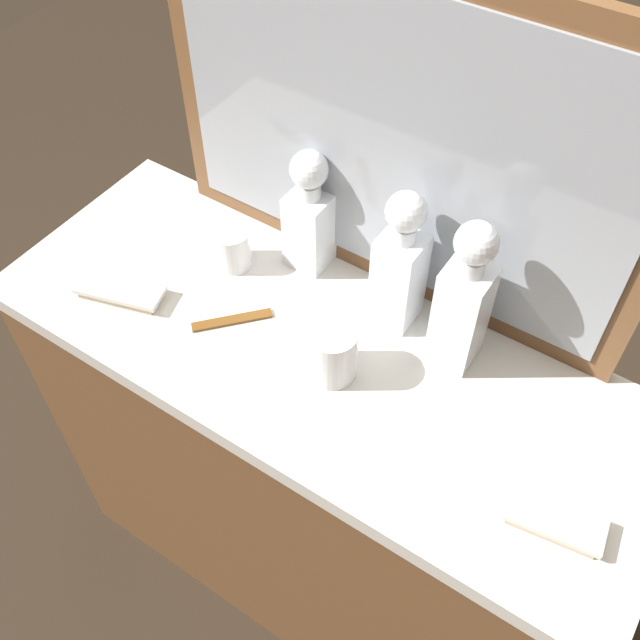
{
  "coord_description": "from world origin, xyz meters",
  "views": [
    {
      "loc": [
        0.44,
        -0.67,
        1.99
      ],
      "look_at": [
        0.0,
        0.0,
        1.04
      ],
      "focal_mm": 41.29,
      "sensor_mm": 36.0,
      "label": 1
    }
  ],
  "objects_px": {
    "crystal_decanter_rear": "(310,221)",
    "crystal_decanter_front": "(399,272)",
    "silver_brush_far_right": "(120,292)",
    "crystal_decanter_far_right": "(462,307)",
    "crystal_tumbler_far_right": "(332,354)",
    "silver_brush_rear": "(554,521)",
    "crystal_tumbler_front": "(232,250)",
    "tortoiseshell_comb": "(232,320)"
  },
  "relations": [
    {
      "from": "tortoiseshell_comb",
      "to": "crystal_tumbler_far_right",
      "type": "bearing_deg",
      "value": 1.79
    },
    {
      "from": "crystal_decanter_front",
      "to": "silver_brush_rear",
      "type": "relative_size",
      "value": 1.87
    },
    {
      "from": "silver_brush_rear",
      "to": "tortoiseshell_comb",
      "type": "height_order",
      "value": "silver_brush_rear"
    },
    {
      "from": "crystal_tumbler_front",
      "to": "silver_brush_rear",
      "type": "relative_size",
      "value": 0.55
    },
    {
      "from": "crystal_tumbler_far_right",
      "to": "crystal_decanter_front",
      "type": "bearing_deg",
      "value": 81.2
    },
    {
      "from": "crystal_tumbler_far_right",
      "to": "crystal_tumbler_front",
      "type": "height_order",
      "value": "crystal_tumbler_far_right"
    },
    {
      "from": "crystal_decanter_far_right",
      "to": "silver_brush_far_right",
      "type": "bearing_deg",
      "value": -159.19
    },
    {
      "from": "crystal_decanter_far_right",
      "to": "silver_brush_rear",
      "type": "relative_size",
      "value": 1.99
    },
    {
      "from": "crystal_decanter_far_right",
      "to": "crystal_decanter_front",
      "type": "xyz_separation_m",
      "value": [
        -0.13,
        0.02,
        -0.01
      ]
    },
    {
      "from": "crystal_decanter_far_right",
      "to": "silver_brush_far_right",
      "type": "xyz_separation_m",
      "value": [
        -0.58,
        -0.22,
        -0.11
      ]
    },
    {
      "from": "crystal_tumbler_front",
      "to": "silver_brush_far_right",
      "type": "relative_size",
      "value": 0.47
    },
    {
      "from": "crystal_tumbler_far_right",
      "to": "tortoiseshell_comb",
      "type": "relative_size",
      "value": 0.85
    },
    {
      "from": "crystal_decanter_far_right",
      "to": "silver_brush_rear",
      "type": "height_order",
      "value": "crystal_decanter_far_right"
    },
    {
      "from": "crystal_decanter_rear",
      "to": "silver_brush_far_right",
      "type": "distance_m",
      "value": 0.38
    },
    {
      "from": "crystal_decanter_rear",
      "to": "silver_brush_far_right",
      "type": "bearing_deg",
      "value": -131.29
    },
    {
      "from": "crystal_decanter_rear",
      "to": "crystal_decanter_front",
      "type": "bearing_deg",
      "value": -8.99
    },
    {
      "from": "crystal_decanter_far_right",
      "to": "crystal_decanter_front",
      "type": "height_order",
      "value": "crystal_decanter_far_right"
    },
    {
      "from": "crystal_decanter_far_right",
      "to": "tortoiseshell_comb",
      "type": "relative_size",
      "value": 2.48
    },
    {
      "from": "crystal_tumbler_far_right",
      "to": "tortoiseshell_comb",
      "type": "height_order",
      "value": "crystal_tumbler_far_right"
    },
    {
      "from": "crystal_decanter_rear",
      "to": "silver_brush_rear",
      "type": "bearing_deg",
      "value": -23.15
    },
    {
      "from": "silver_brush_far_right",
      "to": "tortoiseshell_comb",
      "type": "height_order",
      "value": "silver_brush_far_right"
    },
    {
      "from": "crystal_decanter_far_right",
      "to": "crystal_decanter_rear",
      "type": "relative_size",
      "value": 1.19
    },
    {
      "from": "crystal_decanter_rear",
      "to": "crystal_tumbler_far_right",
      "type": "xyz_separation_m",
      "value": [
        0.18,
        -0.2,
        -0.05
      ]
    },
    {
      "from": "crystal_tumbler_front",
      "to": "silver_brush_far_right",
      "type": "bearing_deg",
      "value": -123.66
    },
    {
      "from": "crystal_decanter_front",
      "to": "silver_brush_rear",
      "type": "xyz_separation_m",
      "value": [
        0.4,
        -0.23,
        -0.1
      ]
    },
    {
      "from": "crystal_decanter_front",
      "to": "silver_brush_far_right",
      "type": "bearing_deg",
      "value": -151.66
    },
    {
      "from": "crystal_decanter_rear",
      "to": "crystal_tumbler_far_right",
      "type": "bearing_deg",
      "value": -48.21
    },
    {
      "from": "crystal_decanter_rear",
      "to": "tortoiseshell_comb",
      "type": "distance_m",
      "value": 0.24
    },
    {
      "from": "crystal_tumbler_front",
      "to": "tortoiseshell_comb",
      "type": "height_order",
      "value": "crystal_tumbler_front"
    },
    {
      "from": "crystal_decanter_rear",
      "to": "tortoiseshell_comb",
      "type": "relative_size",
      "value": 2.09
    },
    {
      "from": "silver_brush_far_right",
      "to": "silver_brush_rear",
      "type": "height_order",
      "value": "same"
    },
    {
      "from": "crystal_tumbler_far_right",
      "to": "silver_brush_rear",
      "type": "height_order",
      "value": "crystal_tumbler_far_right"
    },
    {
      "from": "crystal_tumbler_front",
      "to": "crystal_decanter_front",
      "type": "bearing_deg",
      "value": 10.04
    },
    {
      "from": "crystal_decanter_rear",
      "to": "crystal_tumbler_far_right",
      "type": "height_order",
      "value": "crystal_decanter_rear"
    },
    {
      "from": "crystal_decanter_front",
      "to": "crystal_tumbler_far_right",
      "type": "distance_m",
      "value": 0.19
    },
    {
      "from": "crystal_decanter_rear",
      "to": "tortoiseshell_comb",
      "type": "height_order",
      "value": "crystal_decanter_rear"
    },
    {
      "from": "crystal_tumbler_far_right",
      "to": "tortoiseshell_comb",
      "type": "bearing_deg",
      "value": -178.21
    },
    {
      "from": "crystal_decanter_far_right",
      "to": "crystal_tumbler_far_right",
      "type": "relative_size",
      "value": 2.9
    },
    {
      "from": "crystal_tumbler_far_right",
      "to": "silver_brush_rear",
      "type": "relative_size",
      "value": 0.69
    },
    {
      "from": "crystal_decanter_rear",
      "to": "crystal_tumbler_front",
      "type": "xyz_separation_m",
      "value": [
        -0.12,
        -0.09,
        -0.07
      ]
    },
    {
      "from": "crystal_decanter_front",
      "to": "crystal_tumbler_far_right",
      "type": "xyz_separation_m",
      "value": [
        -0.03,
        -0.17,
        -0.07
      ]
    },
    {
      "from": "crystal_decanter_rear",
      "to": "crystal_decanter_front",
      "type": "xyz_separation_m",
      "value": [
        0.21,
        -0.03,
        0.01
      ]
    }
  ]
}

